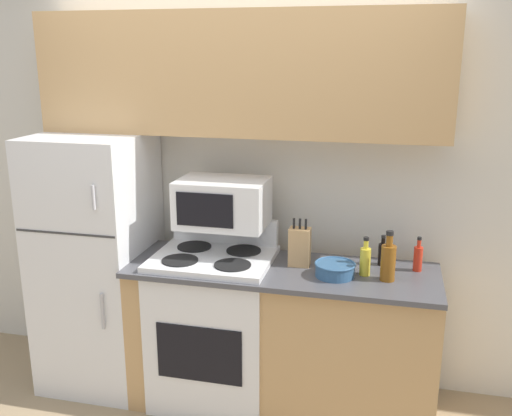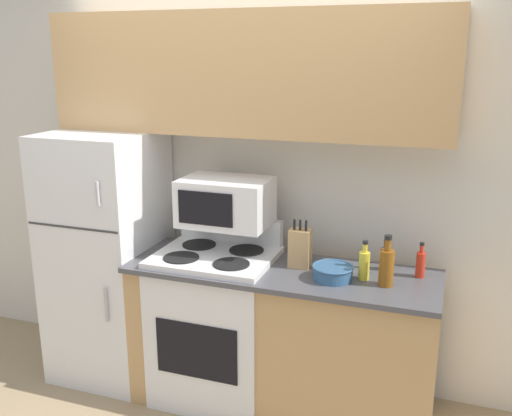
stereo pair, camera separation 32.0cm
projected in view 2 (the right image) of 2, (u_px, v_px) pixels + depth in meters
The scene contains 12 objects.
wall_back at pixel (254, 185), 3.67m from camera, with size 8.00×0.05×2.55m.
lower_cabinets at pixel (281, 339), 3.39m from camera, with size 1.78×0.60×0.91m.
refrigerator at pixel (108, 256), 3.74m from camera, with size 0.65×0.70×1.63m.
upper_cabinets at pixel (244, 74), 3.32m from camera, with size 2.42×0.31×0.71m.
stove at pixel (216, 324), 3.51m from camera, with size 0.70×0.58×1.10m.
microwave at pixel (226, 202), 3.38m from camera, with size 0.52×0.37×0.28m.
knife_block at pixel (300, 248), 3.26m from camera, with size 0.12×0.09×0.28m.
bowl at pixel (333, 272), 3.10m from camera, with size 0.23×0.23×0.08m.
bottle_soy_sauce at pixel (385, 258), 3.23m from camera, with size 0.05×0.05×0.18m.
bottle_whiskey at pixel (386, 266), 3.00m from camera, with size 0.08×0.08×0.28m.
bottle_hot_sauce at pixel (421, 264), 3.12m from camera, with size 0.05×0.05×0.20m.
bottle_cooking_spray at pixel (364, 264), 3.09m from camera, with size 0.06×0.06×0.22m.
Camera 2 is at (1.20, -2.66, 2.10)m, focal length 40.00 mm.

